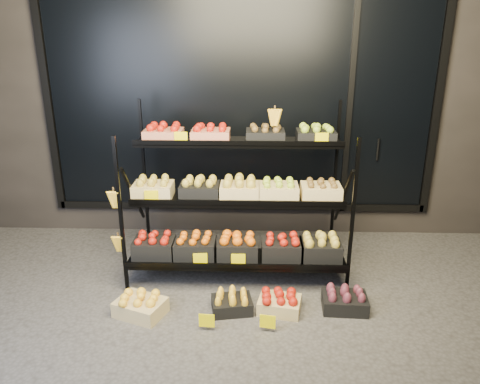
{
  "coord_description": "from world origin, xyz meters",
  "views": [
    {
      "loc": [
        0.15,
        -3.62,
        2.38
      ],
      "look_at": [
        0.03,
        0.55,
        0.88
      ],
      "focal_mm": 35.0,
      "sensor_mm": 36.0,
      "label": 1
    }
  ],
  "objects_px": {
    "display_rack": "(237,199)",
    "floor_crate_midright": "(280,302)",
    "floor_crate_midleft": "(232,302)",
    "floor_crate_left": "(140,305)"
  },
  "relations": [
    {
      "from": "floor_crate_left",
      "to": "floor_crate_midright",
      "type": "xyz_separation_m",
      "value": [
        1.21,
        0.09,
        -0.01
      ]
    },
    {
      "from": "display_rack",
      "to": "floor_crate_left",
      "type": "bearing_deg",
      "value": -135.89
    },
    {
      "from": "display_rack",
      "to": "floor_crate_midright",
      "type": "xyz_separation_m",
      "value": [
        0.4,
        -0.7,
        -0.7
      ]
    },
    {
      "from": "floor_crate_midright",
      "to": "floor_crate_midleft",
      "type": "bearing_deg",
      "value": -167.39
    },
    {
      "from": "display_rack",
      "to": "floor_crate_midleft",
      "type": "height_order",
      "value": "display_rack"
    },
    {
      "from": "floor_crate_left",
      "to": "floor_crate_midleft",
      "type": "bearing_deg",
      "value": 27.24
    },
    {
      "from": "display_rack",
      "to": "floor_crate_midright",
      "type": "relative_size",
      "value": 5.38
    },
    {
      "from": "floor_crate_left",
      "to": "floor_crate_midright",
      "type": "height_order",
      "value": "floor_crate_left"
    },
    {
      "from": "floor_crate_midleft",
      "to": "floor_crate_midright",
      "type": "xyz_separation_m",
      "value": [
        0.42,
        0.01,
        0.0
      ]
    },
    {
      "from": "floor_crate_midright",
      "to": "display_rack",
      "type": "bearing_deg",
      "value": 131.09
    }
  ]
}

